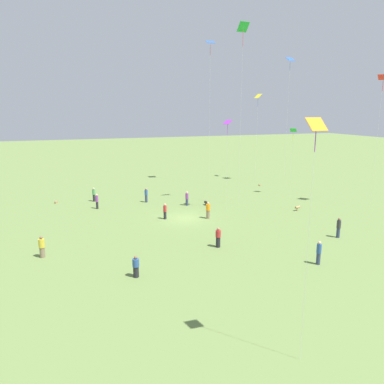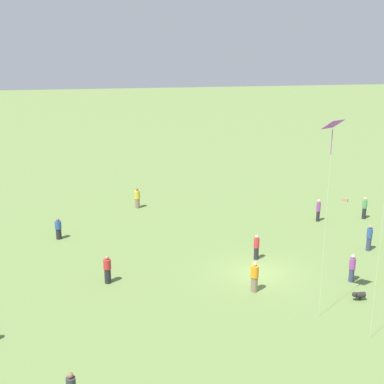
{
  "view_description": "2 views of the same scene",
  "coord_description": "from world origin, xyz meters",
  "px_view_note": "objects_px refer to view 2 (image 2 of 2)",
  "views": [
    {
      "loc": [
        12.76,
        37.17,
        11.59
      ],
      "look_at": [
        -0.13,
        2.13,
        3.37
      ],
      "focal_mm": 35.0,
      "sensor_mm": 36.0,
      "label": 1
    },
    {
      "loc": [
        -29.54,
        9.23,
        14.37
      ],
      "look_at": [
        2.23,
        3.84,
        4.81
      ],
      "focal_mm": 50.0,
      "sensor_mm": 36.0,
      "label": 2
    }
  ],
  "objects_px": {
    "person_0": "(256,247)",
    "person_7": "(137,198)",
    "person_6": "(58,229)",
    "dog_1": "(359,295)",
    "person_8": "(369,238)",
    "person_3": "(318,210)",
    "person_5": "(107,270)",
    "person_1": "(254,277)",
    "picnic_bag_0": "(345,200)",
    "person_9": "(364,208)",
    "kite_5": "(332,133)",
    "person_2": "(352,268)"
  },
  "relations": [
    {
      "from": "person_1",
      "to": "picnic_bag_0",
      "type": "height_order",
      "value": "person_1"
    },
    {
      "from": "person_2",
      "to": "person_3",
      "type": "distance_m",
      "value": 10.84
    },
    {
      "from": "person_7",
      "to": "person_8",
      "type": "height_order",
      "value": "person_8"
    },
    {
      "from": "person_0",
      "to": "person_6",
      "type": "relative_size",
      "value": 1.08
    },
    {
      "from": "person_0",
      "to": "person_9",
      "type": "relative_size",
      "value": 0.95
    },
    {
      "from": "person_1",
      "to": "picnic_bag_0",
      "type": "bearing_deg",
      "value": -4.92
    },
    {
      "from": "dog_1",
      "to": "person_2",
      "type": "bearing_deg",
      "value": -15.12
    },
    {
      "from": "person_3",
      "to": "kite_5",
      "type": "distance_m",
      "value": 17.75
    },
    {
      "from": "person_3",
      "to": "person_8",
      "type": "bearing_deg",
      "value": 46.46
    },
    {
      "from": "person_8",
      "to": "kite_5",
      "type": "distance_m",
      "value": 13.79
    },
    {
      "from": "person_8",
      "to": "kite_5",
      "type": "relative_size",
      "value": 0.18
    },
    {
      "from": "person_8",
      "to": "person_3",
      "type": "bearing_deg",
      "value": 90.28
    },
    {
      "from": "person_1",
      "to": "picnic_bag_0",
      "type": "distance_m",
      "value": 20.14
    },
    {
      "from": "person_0",
      "to": "person_2",
      "type": "relative_size",
      "value": 0.98
    },
    {
      "from": "person_6",
      "to": "dog_1",
      "type": "bearing_deg",
      "value": 151.35
    },
    {
      "from": "person_5",
      "to": "picnic_bag_0",
      "type": "relative_size",
      "value": 3.68
    },
    {
      "from": "dog_1",
      "to": "picnic_bag_0",
      "type": "height_order",
      "value": "dog_1"
    },
    {
      "from": "person_0",
      "to": "person_5",
      "type": "bearing_deg",
      "value": 173.58
    },
    {
      "from": "person_6",
      "to": "dog_1",
      "type": "relative_size",
      "value": 2.09
    },
    {
      "from": "person_9",
      "to": "picnic_bag_0",
      "type": "relative_size",
      "value": 3.77
    },
    {
      "from": "person_7",
      "to": "person_3",
      "type": "bearing_deg",
      "value": 142.87
    },
    {
      "from": "person_6",
      "to": "person_8",
      "type": "bearing_deg",
      "value": 171.94
    },
    {
      "from": "person_0",
      "to": "person_5",
      "type": "relative_size",
      "value": 0.98
    },
    {
      "from": "person_7",
      "to": "person_9",
      "type": "relative_size",
      "value": 0.99
    },
    {
      "from": "person_9",
      "to": "kite_5",
      "type": "bearing_deg",
      "value": 101.78
    },
    {
      "from": "person_3",
      "to": "person_8",
      "type": "distance_m",
      "value": 6.36
    },
    {
      "from": "person_8",
      "to": "dog_1",
      "type": "height_order",
      "value": "person_8"
    },
    {
      "from": "person_8",
      "to": "person_9",
      "type": "xyz_separation_m",
      "value": [
        6.23,
        -2.8,
        -0.02
      ]
    },
    {
      "from": "kite_5",
      "to": "dog_1",
      "type": "height_order",
      "value": "kite_5"
    },
    {
      "from": "person_2",
      "to": "kite_5",
      "type": "height_order",
      "value": "kite_5"
    },
    {
      "from": "person_2",
      "to": "person_5",
      "type": "distance_m",
      "value": 14.67
    },
    {
      "from": "person_0",
      "to": "picnic_bag_0",
      "type": "bearing_deg",
      "value": 26.39
    },
    {
      "from": "person_7",
      "to": "person_8",
      "type": "bearing_deg",
      "value": 126.8
    },
    {
      "from": "person_8",
      "to": "dog_1",
      "type": "bearing_deg",
      "value": -130.9
    },
    {
      "from": "kite_5",
      "to": "dog_1",
      "type": "distance_m",
      "value": 9.99
    },
    {
      "from": "dog_1",
      "to": "person_6",
      "type": "bearing_deg",
      "value": 55.16
    },
    {
      "from": "person_5",
      "to": "person_6",
      "type": "height_order",
      "value": "person_5"
    },
    {
      "from": "person_8",
      "to": "person_6",
      "type": "bearing_deg",
      "value": 154.96
    },
    {
      "from": "person_2",
      "to": "person_6",
      "type": "height_order",
      "value": "person_2"
    },
    {
      "from": "person_5",
      "to": "person_9",
      "type": "bearing_deg",
      "value": 55.98
    },
    {
      "from": "person_3",
      "to": "kite_5",
      "type": "relative_size",
      "value": 0.17
    },
    {
      "from": "person_1",
      "to": "person_5",
      "type": "relative_size",
      "value": 1.05
    },
    {
      "from": "person_9",
      "to": "picnic_bag_0",
      "type": "height_order",
      "value": "person_9"
    },
    {
      "from": "person_7",
      "to": "picnic_bag_0",
      "type": "xyz_separation_m",
      "value": [
        -1.23,
        -18.44,
        -0.73
      ]
    },
    {
      "from": "person_5",
      "to": "person_8",
      "type": "bearing_deg",
      "value": 40.71
    },
    {
      "from": "person_0",
      "to": "person_7",
      "type": "xyz_separation_m",
      "value": [
        12.25,
        7.0,
        0.01
      ]
    },
    {
      "from": "person_0",
      "to": "person_6",
      "type": "distance_m",
      "value": 14.45
    },
    {
      "from": "picnic_bag_0",
      "to": "person_0",
      "type": "bearing_deg",
      "value": 133.92
    },
    {
      "from": "person_3",
      "to": "person_8",
      "type": "relative_size",
      "value": 0.98
    },
    {
      "from": "person_2",
      "to": "person_9",
      "type": "distance_m",
      "value": 12.23
    }
  ]
}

